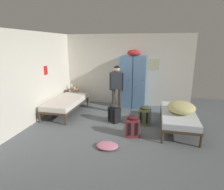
{
  "coord_description": "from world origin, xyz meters",
  "views": [
    {
      "loc": [
        1.12,
        -4.51,
        2.27
      ],
      "look_at": [
        0.0,
        0.25,
        0.95
      ],
      "focal_mm": 30.66,
      "sensor_mm": 36.0,
      "label": 1
    }
  ],
  "objects": [
    {
      "name": "bed_right",
      "position": [
        1.76,
        0.63,
        0.38
      ],
      "size": [
        0.9,
        1.9,
        0.49
      ],
      "color": "#473828",
      "rests_on": "ground_plane"
    },
    {
      "name": "clothes_pile_pink",
      "position": [
        0.13,
        -0.79,
        0.05
      ],
      "size": [
        0.5,
        0.39,
        0.1
      ],
      "color": "pink",
      "rests_on": "ground_plane"
    },
    {
      "name": "shelf_unit",
      "position": [
        -2.01,
        2.21,
        0.35
      ],
      "size": [
        0.38,
        0.3,
        0.57
      ],
      "color": "#99704C",
      "rests_on": "ground_plane"
    },
    {
      "name": "water_bottle",
      "position": [
        -2.09,
        2.23,
        0.68
      ],
      "size": [
        0.06,
        0.06,
        0.23
      ],
      "color": "silver",
      "rests_on": "shelf_unit"
    },
    {
      "name": "backpack_black",
      "position": [
        -0.03,
        0.7,
        0.26
      ],
      "size": [
        0.41,
        0.42,
        0.55
      ],
      "color": "black",
      "rests_on": "ground_plane"
    },
    {
      "name": "bed_left_rear",
      "position": [
        -1.76,
        1.06,
        0.38
      ],
      "size": [
        0.9,
        1.9,
        0.49
      ],
      "color": "#473828",
      "rests_on": "ground_plane"
    },
    {
      "name": "lotion_bottle",
      "position": [
        -1.94,
        2.17,
        0.63
      ],
      "size": [
        0.05,
        0.05,
        0.13
      ],
      "color": "beige",
      "rests_on": "shelf_unit"
    },
    {
      "name": "locker_bank",
      "position": [
        0.32,
        2.25,
        0.97
      ],
      "size": [
        0.9,
        0.55,
        2.07
      ],
      "color": "#5B84B2",
      "rests_on": "ground_plane"
    },
    {
      "name": "ground_plane",
      "position": [
        0.0,
        0.0,
        0.0
      ],
      "size": [
        8.08,
        8.08,
        0.0
      ],
      "primitive_type": "plane",
      "color": "slate"
    },
    {
      "name": "bedding_heap",
      "position": [
        1.81,
        0.59,
        0.63
      ],
      "size": [
        0.72,
        0.83,
        0.29
      ],
      "color": "#D1C67F",
      "rests_on": "bed_right"
    },
    {
      "name": "room_backdrop",
      "position": [
        -1.2,
        1.24,
        1.31
      ],
      "size": [
        4.74,
        5.11,
        2.61
      ],
      "color": "silver",
      "rests_on": "ground_plane"
    },
    {
      "name": "backpack_olive",
      "position": [
        0.86,
        0.72,
        0.26
      ],
      "size": [
        0.34,
        0.36,
        0.55
      ],
      "color": "#566038",
      "rests_on": "ground_plane"
    },
    {
      "name": "backpack_maroon",
      "position": [
        0.61,
        -0.09,
        0.26
      ],
      "size": [
        0.37,
        0.39,
        0.55
      ],
      "color": "maroon",
      "rests_on": "ground_plane"
    },
    {
      "name": "person_traveler",
      "position": [
        -0.13,
        1.52,
        0.96
      ],
      "size": [
        0.5,
        0.2,
        1.58
      ],
      "color": "#3D3833",
      "rests_on": "ground_plane"
    }
  ]
}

